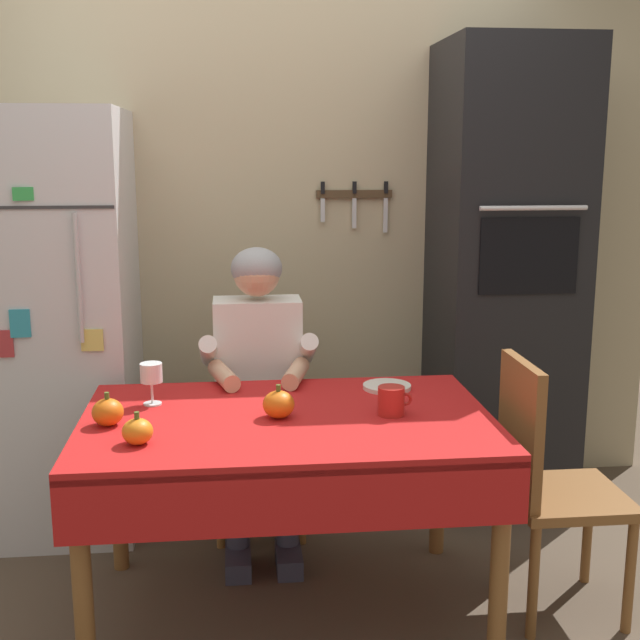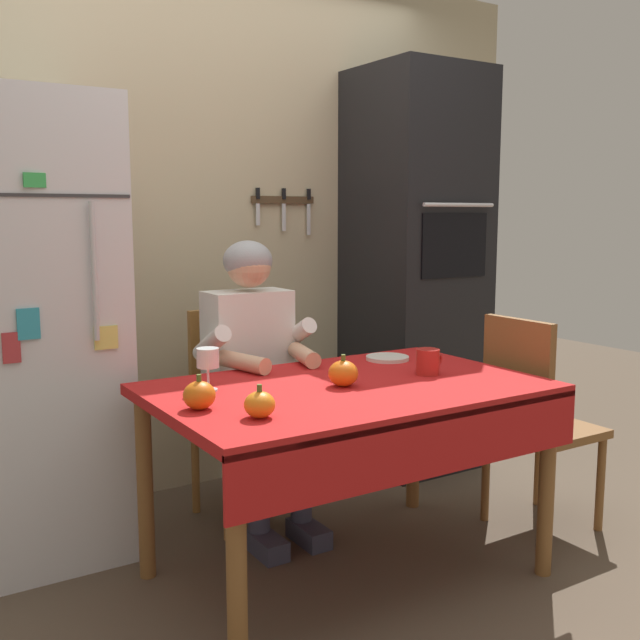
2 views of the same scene
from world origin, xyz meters
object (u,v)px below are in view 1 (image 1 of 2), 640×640
at_px(refrigerator, 52,324).
at_px(seated_person, 259,372).
at_px(coffee_mug, 392,401).
at_px(pumpkin_medium, 279,404).
at_px(dining_table, 288,441).
at_px(pumpkin_large, 108,412).
at_px(chair_behind_person, 258,411).
at_px(pumpkin_small, 138,431).
at_px(wine_glass, 151,375).
at_px(chair_right_side, 546,476).
at_px(serving_tray, 387,387).
at_px(wall_oven, 504,280).

relative_size(refrigerator, seated_person, 1.45).
relative_size(coffee_mug, pumpkin_medium, 1.03).
xyz_separation_m(dining_table, coffee_mug, (0.36, -0.01, 0.13)).
relative_size(seated_person, pumpkin_large, 11.00).
distance_m(chair_behind_person, pumpkin_small, 1.11).
xyz_separation_m(wine_glass, pumpkin_large, (-0.12, -0.22, -0.06)).
bearing_deg(seated_person, pumpkin_medium, -85.38).
relative_size(dining_table, pumpkin_medium, 12.06).
height_order(refrigerator, coffee_mug, refrigerator).
bearing_deg(chair_right_side, pumpkin_medium, 176.33).
bearing_deg(wine_glass, dining_table, -23.07).
distance_m(chair_right_side, coffee_mug, 0.61).
height_order(chair_behind_person, serving_tray, chair_behind_person).
height_order(pumpkin_small, serving_tray, pumpkin_small).
height_order(coffee_mug, wine_glass, wine_glass).
bearing_deg(coffee_mug, serving_tray, 82.06).
bearing_deg(pumpkin_large, pumpkin_medium, 2.06).
distance_m(coffee_mug, pumpkin_large, 0.95).
xyz_separation_m(chair_right_side, pumpkin_large, (-1.49, 0.04, 0.27)).
height_order(pumpkin_large, serving_tray, pumpkin_large).
xyz_separation_m(pumpkin_small, serving_tray, (0.88, 0.51, -0.03)).
relative_size(chair_right_side, pumpkin_large, 8.21).
distance_m(seated_person, wine_glass, 0.57).
bearing_deg(refrigerator, seated_person, -17.76).
bearing_deg(wine_glass, coffee_mug, -14.04).
height_order(dining_table, pumpkin_large, pumpkin_large).
distance_m(chair_right_side, pumpkin_medium, 0.97).
xyz_separation_m(pumpkin_large, serving_tray, (0.99, 0.32, -0.04)).
distance_m(dining_table, pumpkin_small, 0.53).
bearing_deg(pumpkin_medium, pumpkin_small, -154.90).
bearing_deg(coffee_mug, pumpkin_medium, 178.22).
relative_size(wall_oven, pumpkin_medium, 18.08).
height_order(chair_behind_person, pumpkin_large, chair_behind_person).
bearing_deg(pumpkin_medium, wine_glass, 156.14).
distance_m(dining_table, pumpkin_medium, 0.13).
relative_size(coffee_mug, serving_tray, 0.65).
distance_m(refrigerator, wine_glass, 0.84).
distance_m(dining_table, seated_person, 0.61).
height_order(wall_oven, chair_right_side, wall_oven).
distance_m(pumpkin_large, pumpkin_medium, 0.56).
xyz_separation_m(refrigerator, wine_glass, (0.48, -0.68, -0.05)).
relative_size(pumpkin_medium, serving_tray, 0.63).
relative_size(refrigerator, coffee_mug, 15.08).
height_order(pumpkin_large, pumpkin_medium, pumpkin_medium).
xyz_separation_m(chair_right_side, pumpkin_small, (-1.38, -0.15, 0.27)).
bearing_deg(seated_person, coffee_mug, -54.54).
xyz_separation_m(refrigerator, wall_oven, (2.00, 0.04, 0.15)).
bearing_deg(pumpkin_small, dining_table, 23.18).
distance_m(chair_behind_person, coffee_mug, 0.95).
bearing_deg(refrigerator, pumpkin_medium, -43.64).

